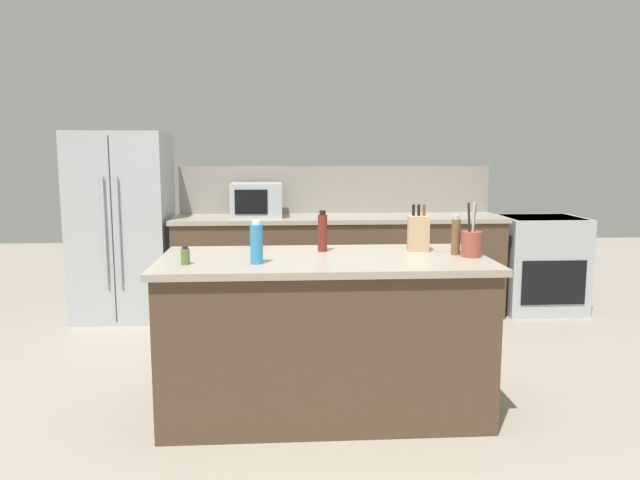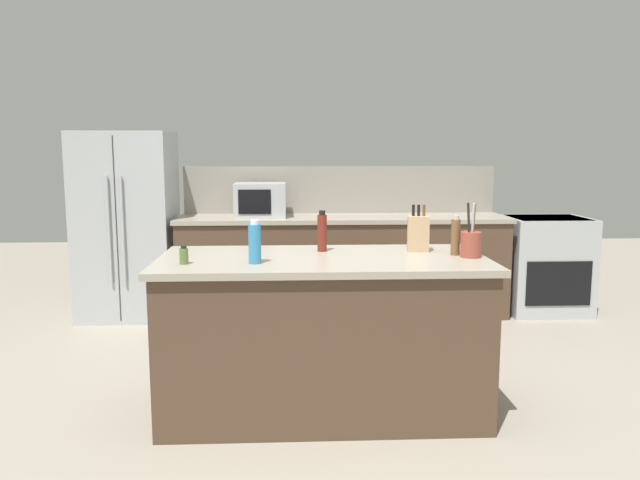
{
  "view_description": "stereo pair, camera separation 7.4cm",
  "coord_description": "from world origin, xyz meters",
  "px_view_note": "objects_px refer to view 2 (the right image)",
  "views": [
    {
      "loc": [
        -0.26,
        -3.6,
        1.57
      ],
      "look_at": [
        0.0,
        0.35,
        0.99
      ],
      "focal_mm": 35.0,
      "sensor_mm": 36.0,
      "label": 1
    },
    {
      "loc": [
        -0.19,
        -3.61,
        1.57
      ],
      "look_at": [
        0.0,
        0.35,
        0.99
      ],
      "focal_mm": 35.0,
      "sensor_mm": 36.0,
      "label": 2
    }
  ],
  "objects_px": {
    "refrigerator": "(127,225)",
    "range_oven": "(545,264)",
    "utensil_crock": "(471,243)",
    "microwave": "(260,200)",
    "vinegar_bottle": "(322,232)",
    "dish_soap_bottle": "(255,243)",
    "knife_block": "(418,233)",
    "spice_jar_oregano": "(184,256)",
    "pepper_grinder": "(456,236)"
  },
  "relations": [
    {
      "from": "refrigerator",
      "to": "vinegar_bottle",
      "type": "relative_size",
      "value": 6.79
    },
    {
      "from": "utensil_crock",
      "to": "dish_soap_bottle",
      "type": "distance_m",
      "value": 1.26
    },
    {
      "from": "utensil_crock",
      "to": "microwave",
      "type": "bearing_deg",
      "value": 120.81
    },
    {
      "from": "refrigerator",
      "to": "spice_jar_oregano",
      "type": "distance_m",
      "value": 2.61
    },
    {
      "from": "knife_block",
      "to": "vinegar_bottle",
      "type": "bearing_deg",
      "value": -175.22
    },
    {
      "from": "dish_soap_bottle",
      "to": "vinegar_bottle",
      "type": "height_order",
      "value": "vinegar_bottle"
    },
    {
      "from": "refrigerator",
      "to": "pepper_grinder",
      "type": "height_order",
      "value": "refrigerator"
    },
    {
      "from": "spice_jar_oregano",
      "to": "vinegar_bottle",
      "type": "bearing_deg",
      "value": 26.79
    },
    {
      "from": "dish_soap_bottle",
      "to": "vinegar_bottle",
      "type": "xyz_separation_m",
      "value": [
        0.39,
        0.39,
        0.0
      ]
    },
    {
      "from": "utensil_crock",
      "to": "spice_jar_oregano",
      "type": "relative_size",
      "value": 3.12
    },
    {
      "from": "dish_soap_bottle",
      "to": "knife_block",
      "type": "bearing_deg",
      "value": 20.54
    },
    {
      "from": "pepper_grinder",
      "to": "vinegar_bottle",
      "type": "xyz_separation_m",
      "value": [
        -0.79,
        0.18,
        0.01
      ]
    },
    {
      "from": "dish_soap_bottle",
      "to": "vinegar_bottle",
      "type": "distance_m",
      "value": 0.56
    },
    {
      "from": "refrigerator",
      "to": "microwave",
      "type": "bearing_deg",
      "value": -2.36
    },
    {
      "from": "pepper_grinder",
      "to": "knife_block",
      "type": "bearing_deg",
      "value": 141.91
    },
    {
      "from": "range_oven",
      "to": "knife_block",
      "type": "height_order",
      "value": "knife_block"
    },
    {
      "from": "microwave",
      "to": "vinegar_bottle",
      "type": "xyz_separation_m",
      "value": [
        0.48,
        -1.99,
        -0.04
      ]
    },
    {
      "from": "dish_soap_bottle",
      "to": "vinegar_bottle",
      "type": "bearing_deg",
      "value": 44.99
    },
    {
      "from": "refrigerator",
      "to": "microwave",
      "type": "height_order",
      "value": "refrigerator"
    },
    {
      "from": "microwave",
      "to": "utensil_crock",
      "type": "xyz_separation_m",
      "value": [
        1.34,
        -2.24,
        -0.08
      ]
    },
    {
      "from": "microwave",
      "to": "vinegar_bottle",
      "type": "distance_m",
      "value": 2.05
    },
    {
      "from": "spice_jar_oregano",
      "to": "vinegar_bottle",
      "type": "relative_size",
      "value": 0.4
    },
    {
      "from": "range_oven",
      "to": "microwave",
      "type": "distance_m",
      "value": 2.81
    },
    {
      "from": "range_oven",
      "to": "vinegar_bottle",
      "type": "height_order",
      "value": "vinegar_bottle"
    },
    {
      "from": "utensil_crock",
      "to": "vinegar_bottle",
      "type": "height_order",
      "value": "utensil_crock"
    },
    {
      "from": "range_oven",
      "to": "microwave",
      "type": "xyz_separation_m",
      "value": [
        -2.74,
        0.0,
        0.63
      ]
    },
    {
      "from": "spice_jar_oregano",
      "to": "vinegar_bottle",
      "type": "distance_m",
      "value": 0.88
    },
    {
      "from": "microwave",
      "to": "dish_soap_bottle",
      "type": "distance_m",
      "value": 2.38
    },
    {
      "from": "microwave",
      "to": "spice_jar_oregano",
      "type": "height_order",
      "value": "microwave"
    },
    {
      "from": "range_oven",
      "to": "knife_block",
      "type": "bearing_deg",
      "value": -129.59
    },
    {
      "from": "range_oven",
      "to": "vinegar_bottle",
      "type": "xyz_separation_m",
      "value": [
        -2.26,
        -1.99,
        0.59
      ]
    },
    {
      "from": "knife_block",
      "to": "pepper_grinder",
      "type": "distance_m",
      "value": 0.25
    },
    {
      "from": "range_oven",
      "to": "knife_block",
      "type": "xyz_separation_m",
      "value": [
        -1.66,
        -2.01,
        0.59
      ]
    },
    {
      "from": "spice_jar_oregano",
      "to": "vinegar_bottle",
      "type": "height_order",
      "value": "vinegar_bottle"
    },
    {
      "from": "knife_block",
      "to": "dish_soap_bottle",
      "type": "bearing_deg",
      "value": -152.49
    },
    {
      "from": "refrigerator",
      "to": "range_oven",
      "type": "height_order",
      "value": "refrigerator"
    },
    {
      "from": "refrigerator",
      "to": "utensil_crock",
      "type": "relative_size",
      "value": 5.39
    },
    {
      "from": "knife_block",
      "to": "pepper_grinder",
      "type": "height_order",
      "value": "knife_block"
    },
    {
      "from": "refrigerator",
      "to": "vinegar_bottle",
      "type": "distance_m",
      "value": 2.68
    },
    {
      "from": "vinegar_bottle",
      "to": "range_oven",
      "type": "bearing_deg",
      "value": 41.36
    },
    {
      "from": "microwave",
      "to": "dish_soap_bottle",
      "type": "bearing_deg",
      "value": -88.02
    },
    {
      "from": "range_oven",
      "to": "pepper_grinder",
      "type": "relative_size",
      "value": 3.84
    },
    {
      "from": "refrigerator",
      "to": "range_oven",
      "type": "relative_size",
      "value": 1.88
    },
    {
      "from": "microwave",
      "to": "dish_soap_bottle",
      "type": "xyz_separation_m",
      "value": [
        0.08,
        -2.38,
        -0.04
      ]
    },
    {
      "from": "spice_jar_oregano",
      "to": "utensil_crock",
      "type": "bearing_deg",
      "value": 4.96
    },
    {
      "from": "range_oven",
      "to": "dish_soap_bottle",
      "type": "height_order",
      "value": "dish_soap_bottle"
    },
    {
      "from": "utensil_crock",
      "to": "pepper_grinder",
      "type": "height_order",
      "value": "utensil_crock"
    },
    {
      "from": "range_oven",
      "to": "spice_jar_oregano",
      "type": "bearing_deg",
      "value": -141.92
    },
    {
      "from": "utensil_crock",
      "to": "pepper_grinder",
      "type": "distance_m",
      "value": 0.11
    },
    {
      "from": "vinegar_bottle",
      "to": "dish_soap_bottle",
      "type": "bearing_deg",
      "value": -135.01
    }
  ]
}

